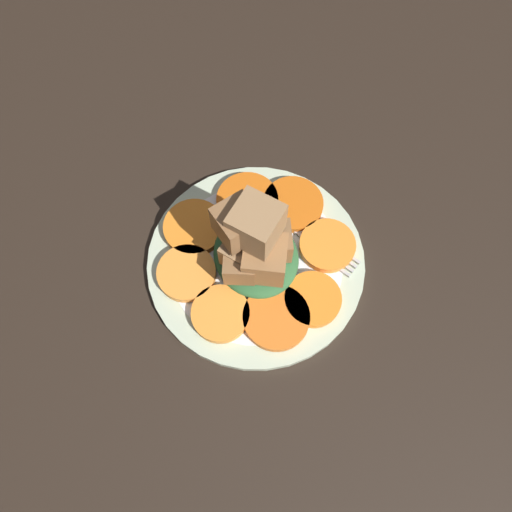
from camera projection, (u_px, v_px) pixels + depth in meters
table_slab at (256, 266)px, 59.24cm from camera, size 120.00×120.00×2.00cm
plate at (256, 261)px, 57.84cm from camera, size 25.11×25.11×1.05cm
carrot_slice_0 at (276, 317)px, 54.07cm from camera, size 7.34×7.34×1.07cm
carrot_slice_1 at (313, 299)px, 54.88cm from camera, size 6.31×6.31×1.07cm
carrot_slice_2 at (327, 245)px, 57.39cm from camera, size 6.48×6.48×1.07cm
carrot_slice_3 at (293, 204)px, 59.49cm from camera, size 7.20×7.20×1.07cm
carrot_slice_4 at (247, 201)px, 59.67cm from camera, size 7.41×7.41×1.07cm
carrot_slice_5 at (194, 227)px, 58.29cm from camera, size 7.11×7.11×1.07cm
carrot_slice_6 at (187, 273)px, 56.07cm from camera, size 6.65×6.65×1.07cm
carrot_slice_7 at (221, 314)px, 54.23cm from camera, size 6.41×6.41×1.07cm
center_pile at (255, 247)px, 53.21cm from camera, size 10.46×9.59×11.37cm
fork at (295, 228)px, 58.61cm from camera, size 16.84×8.82×0.40cm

